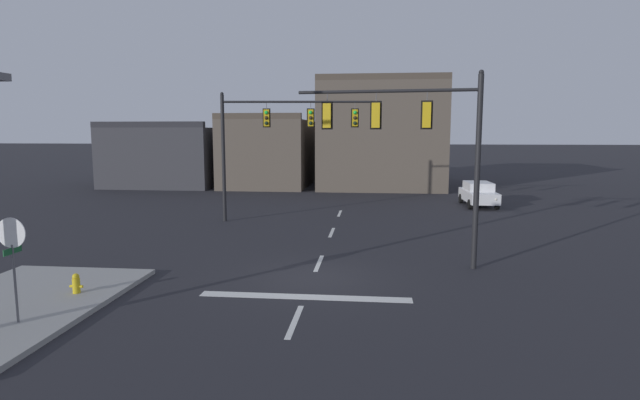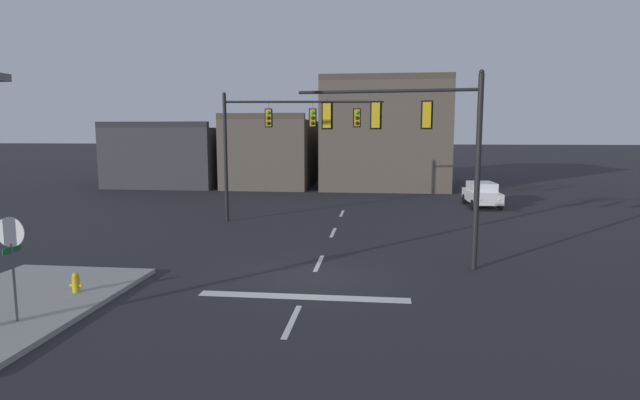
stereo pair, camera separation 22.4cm
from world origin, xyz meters
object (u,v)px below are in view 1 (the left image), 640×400
Objects in this scene: car_lot_nearside at (478,193)px; signal_mast_far_side at (274,131)px; stop_sign at (12,245)px; signal_mast_near_side at (419,135)px; fire_hydrant at (76,287)px.

signal_mast_far_side is at bearing -149.78° from car_lot_nearside.
signal_mast_far_side is 14.97m from car_lot_nearside.
signal_mast_far_side is 16.64m from stop_sign.
stop_sign is (-10.50, -7.24, -2.67)m from signal_mast_near_side.
stop_sign is at bearing -92.67° from fire_hydrant.
signal_mast_near_side reaches higher than fire_hydrant.
fire_hydrant is at bearing -127.15° from car_lot_nearside.
stop_sign is 28.22m from car_lot_nearside.
car_lot_nearside is (12.43, 7.24, -4.13)m from signal_mast_far_side.
signal_mast_near_side is 0.81× the size of signal_mast_far_side.
car_lot_nearside is 6.00× the size of fire_hydrant.
fire_hydrant is (-3.39, -13.64, -4.66)m from signal_mast_far_side.
stop_sign is at bearing -102.32° from signal_mast_far_side.
fire_hydrant is (0.11, 2.38, -1.82)m from stop_sign.
signal_mast_near_side is 1.57× the size of car_lot_nearside.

